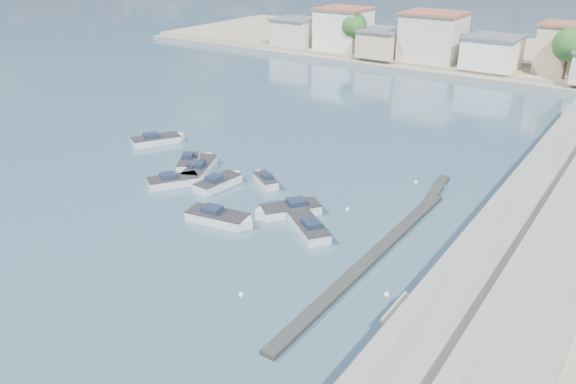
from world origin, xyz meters
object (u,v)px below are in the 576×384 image
object	(u,v)px
motorboat_b	(176,181)
sailboat	(201,167)
motorboat_d	(287,210)
motorboat_e	(159,140)
motorboat_h	(221,218)
motorboat_a	(220,182)
motorboat_c	(307,227)
motorboat_f	(265,180)
motorboat_g	(188,164)

from	to	relation	value
motorboat_b	sailboat	size ratio (longest dim) A/B	0.55
motorboat_d	motorboat_b	bearing A→B (deg)	-175.86
motorboat_e	motorboat_h	size ratio (longest dim) A/B	0.97
motorboat_a	motorboat_b	size ratio (longest dim) A/B	1.08
motorboat_c	sailboat	world-z (taller)	sailboat
motorboat_c	motorboat_f	bearing A→B (deg)	146.54
motorboat_b	motorboat_c	xyz separation A→B (m)	(15.45, -0.65, 0.00)
motorboat_d	motorboat_e	world-z (taller)	same
motorboat_d	motorboat_e	bearing A→B (deg)	163.71
motorboat_f	sailboat	bearing A→B (deg)	-172.98
motorboat_b	motorboat_e	bearing A→B (deg)	143.81
motorboat_d	motorboat_h	size ratio (longest dim) A/B	0.88
motorboat_c	sailboat	bearing A→B (deg)	163.59
motorboat_a	motorboat_g	xyz separation A→B (m)	(-5.92, 1.77, 0.00)
motorboat_d	sailboat	size ratio (longest dim) A/B	0.59
motorboat_b	motorboat_h	world-z (taller)	same
motorboat_c	motorboat_g	world-z (taller)	same
motorboat_a	sailboat	size ratio (longest dim) A/B	0.60
motorboat_b	motorboat_c	bearing A→B (deg)	-2.41
motorboat_d	sailboat	xyz separation A→B (m)	(-12.93, 3.16, 0.04)
motorboat_d	motorboat_h	bearing A→B (deg)	-130.21
motorboat_e	sailboat	bearing A→B (deg)	-19.57
motorboat_c	motorboat_g	distance (m)	18.26
motorboat_a	motorboat_c	world-z (taller)	same
motorboat_c	motorboat_h	xyz separation A→B (m)	(-6.76, -2.84, -0.00)
motorboat_a	motorboat_c	bearing A→B (deg)	-13.42
motorboat_e	sailboat	distance (m)	10.36
motorboat_e	motorboat_f	xyz separation A→B (m)	(17.22, -2.55, -0.00)
motorboat_a	motorboat_e	distance (m)	14.98
motorboat_b	motorboat_g	world-z (taller)	same
motorboat_b	motorboat_f	size ratio (longest dim) A/B	1.36
motorboat_a	motorboat_h	xyz separation A→B (m)	(5.00, -5.64, -0.00)
motorboat_a	sailboat	bearing A→B (deg)	155.76
motorboat_d	motorboat_e	xyz separation A→B (m)	(-22.69, 6.63, 0.00)
motorboat_c	motorboat_e	world-z (taller)	same
motorboat_a	sailboat	distance (m)	4.63
motorboat_a	motorboat_c	distance (m)	12.09
motorboat_d	motorboat_f	size ratio (longest dim) A/B	1.45
motorboat_f	motorboat_h	size ratio (longest dim) A/B	0.61
motorboat_d	sailboat	bearing A→B (deg)	166.27
motorboat_a	motorboat_f	bearing A→B (deg)	41.04
motorboat_c	motorboat_g	bearing A→B (deg)	165.48
motorboat_d	motorboat_h	world-z (taller)	same
sailboat	motorboat_a	bearing A→B (deg)	-24.24
motorboat_d	motorboat_g	xyz separation A→B (m)	(-14.63, 3.03, 0.00)
motorboat_e	motorboat_a	bearing A→B (deg)	-21.02
motorboat_a	motorboat_h	distance (m)	7.54
motorboat_b	motorboat_f	xyz separation A→B (m)	(6.94, 4.98, 0.00)
motorboat_c	motorboat_h	distance (m)	7.33
motorboat_f	motorboat_h	xyz separation A→B (m)	(1.75, -8.46, 0.00)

